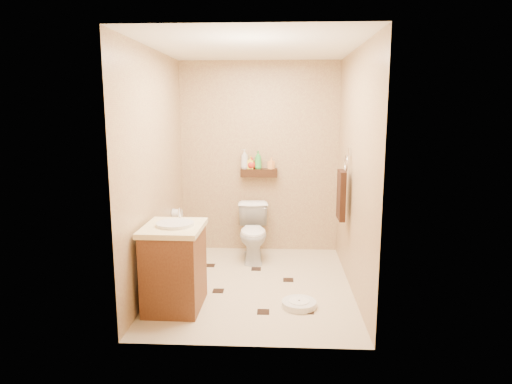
{
  "coord_description": "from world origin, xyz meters",
  "views": [
    {
      "loc": [
        0.25,
        -4.51,
        1.83
      ],
      "look_at": [
        0.01,
        0.25,
        0.94
      ],
      "focal_mm": 32.0,
      "sensor_mm": 36.0,
      "label": 1
    }
  ],
  "objects": [
    {
      "name": "floor_accents",
      "position": [
        0.02,
        -0.04,
        0.0
      ],
      "size": [
        1.18,
        1.32,
        0.01
      ],
      "color": "black",
      "rests_on": "ground"
    },
    {
      "name": "bathroom_scale",
      "position": [
        0.45,
        -0.52,
        0.03
      ],
      "size": [
        0.42,
        0.42,
        0.07
      ],
      "rotation": [
        0.0,
        0.0,
        0.38
      ],
      "color": "silver",
      "rests_on": "ground"
    },
    {
      "name": "bottle_c",
      "position": [
        -0.1,
        1.17,
        1.14
      ],
      "size": [
        0.14,
        0.14,
        0.15
      ],
      "primitive_type": "imported",
      "rotation": [
        0.0,
        0.0,
        1.89
      ],
      "color": "red",
      "rests_on": "wall_shelf"
    },
    {
      "name": "vanity",
      "position": [
        -0.7,
        -0.56,
        0.4
      ],
      "size": [
        0.54,
        0.65,
        0.9
      ],
      "rotation": [
        0.0,
        0.0,
        -0.02
      ],
      "color": "brown",
      "rests_on": "ground"
    },
    {
      "name": "bottle_d",
      "position": [
        -0.01,
        1.17,
        1.18
      ],
      "size": [
        0.11,
        0.11,
        0.23
      ],
      "primitive_type": "imported",
      "rotation": [
        0.0,
        0.0,
        5.92
      ],
      "color": "green",
      "rests_on": "wall_shelf"
    },
    {
      "name": "wall_left",
      "position": [
        -1.0,
        0.0,
        1.2
      ],
      "size": [
        0.04,
        2.5,
        2.4
      ],
      "primitive_type": "cube",
      "color": "tan",
      "rests_on": "ground"
    },
    {
      "name": "bottle_b",
      "position": [
        -0.1,
        1.17,
        1.15
      ],
      "size": [
        0.08,
        0.08,
        0.16
      ],
      "primitive_type": "imported",
      "rotation": [
        0.0,
        0.0,
        6.14
      ],
      "color": "yellow",
      "rests_on": "wall_shelf"
    },
    {
      "name": "bottle_e",
      "position": [
        0.15,
        1.17,
        1.14
      ],
      "size": [
        0.09,
        0.09,
        0.15
      ],
      "primitive_type": "imported",
      "rotation": [
        0.0,
        0.0,
        2.52
      ],
      "color": "#FFA354",
      "rests_on": "wall_shelf"
    },
    {
      "name": "bottle_a",
      "position": [
        -0.18,
        1.17,
        1.19
      ],
      "size": [
        0.13,
        0.13,
        0.25
      ],
      "primitive_type": "imported",
      "rotation": [
        0.0,
        0.0,
        5.4
      ],
      "color": "beige",
      "rests_on": "wall_shelf"
    },
    {
      "name": "wall_back",
      "position": [
        0.0,
        1.25,
        1.2
      ],
      "size": [
        2.0,
        0.04,
        2.4
      ],
      "primitive_type": "cube",
      "color": "tan",
      "rests_on": "ground"
    },
    {
      "name": "toilet_paper",
      "position": [
        -0.94,
        0.65,
        0.6
      ],
      "size": [
        0.12,
        0.11,
        0.12
      ],
      "color": "silver",
      "rests_on": "wall_left"
    },
    {
      "name": "wall_right",
      "position": [
        1.0,
        0.0,
        1.2
      ],
      "size": [
        0.04,
        2.5,
        2.4
      ],
      "primitive_type": "cube",
      "color": "tan",
      "rests_on": "ground"
    },
    {
      "name": "wall_shelf",
      "position": [
        0.0,
        1.17,
        1.02
      ],
      "size": [
        0.46,
        0.14,
        0.1
      ],
      "primitive_type": "cube",
      "color": "#3A200F",
      "rests_on": "wall_back"
    },
    {
      "name": "towel_ring",
      "position": [
        0.91,
        0.25,
        0.95
      ],
      "size": [
        0.12,
        0.3,
        0.76
      ],
      "color": "silver",
      "rests_on": "wall_right"
    },
    {
      "name": "ceiling",
      "position": [
        0.0,
        0.0,
        2.4
      ],
      "size": [
        2.0,
        2.5,
        0.02
      ],
      "primitive_type": "cube",
      "color": "white",
      "rests_on": "wall_back"
    },
    {
      "name": "toilet_brush",
      "position": [
        -0.82,
        1.07,
        0.16
      ],
      "size": [
        0.1,
        0.1,
        0.45
      ],
      "color": "#175F55",
      "rests_on": "ground"
    },
    {
      "name": "toilet",
      "position": [
        -0.05,
        0.83,
        0.33
      ],
      "size": [
        0.43,
        0.68,
        0.67
      ],
      "primitive_type": "imported",
      "rotation": [
        0.0,
        0.0,
        0.08
      ],
      "color": "white",
      "rests_on": "ground"
    },
    {
      "name": "ground",
      "position": [
        0.0,
        0.0,
        0.0
      ],
      "size": [
        2.5,
        2.5,
        0.0
      ],
      "primitive_type": "plane",
      "color": "beige",
      "rests_on": "ground"
    },
    {
      "name": "wall_front",
      "position": [
        0.0,
        -1.25,
        1.2
      ],
      "size": [
        2.0,
        0.04,
        2.4
      ],
      "primitive_type": "cube",
      "color": "tan",
      "rests_on": "ground"
    }
  ]
}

